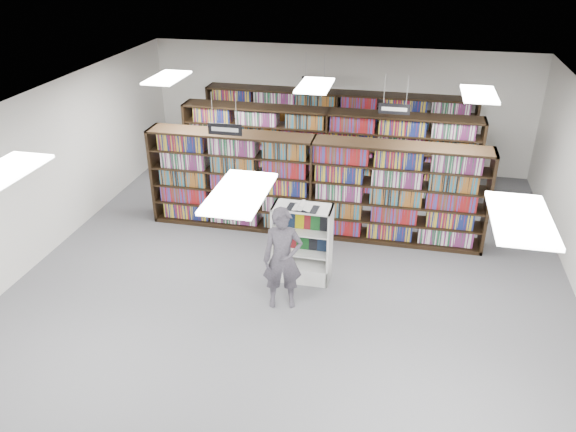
% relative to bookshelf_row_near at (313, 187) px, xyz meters
% --- Properties ---
extents(floor, '(12.00, 12.00, 0.00)m').
position_rel_bookshelf_row_near_xyz_m(floor, '(0.00, -2.00, -1.05)').
color(floor, '#59595F').
rests_on(floor, ground).
extents(ceiling, '(10.00, 12.00, 0.10)m').
position_rel_bookshelf_row_near_xyz_m(ceiling, '(0.00, -2.00, 2.15)').
color(ceiling, silver).
rests_on(ceiling, wall_back).
extents(wall_back, '(10.00, 0.10, 3.20)m').
position_rel_bookshelf_row_near_xyz_m(wall_back, '(0.00, 4.00, 0.55)').
color(wall_back, silver).
rests_on(wall_back, ground).
extents(wall_left, '(0.10, 12.00, 3.20)m').
position_rel_bookshelf_row_near_xyz_m(wall_left, '(-5.00, -2.00, 0.55)').
color(wall_left, silver).
rests_on(wall_left, ground).
extents(bookshelf_row_near, '(7.00, 0.60, 2.10)m').
position_rel_bookshelf_row_near_xyz_m(bookshelf_row_near, '(0.00, 0.00, 0.00)').
color(bookshelf_row_near, black).
rests_on(bookshelf_row_near, floor).
extents(bookshelf_row_mid, '(7.00, 0.60, 2.10)m').
position_rel_bookshelf_row_near_xyz_m(bookshelf_row_mid, '(0.00, 2.00, 0.00)').
color(bookshelf_row_mid, black).
rests_on(bookshelf_row_mid, floor).
extents(bookshelf_row_far, '(7.00, 0.60, 2.10)m').
position_rel_bookshelf_row_near_xyz_m(bookshelf_row_far, '(0.00, 3.70, 0.00)').
color(bookshelf_row_far, black).
rests_on(bookshelf_row_far, floor).
extents(aisle_sign_left, '(0.65, 0.02, 0.80)m').
position_rel_bookshelf_row_near_xyz_m(aisle_sign_left, '(-1.50, -1.00, 1.48)').
color(aisle_sign_left, '#B2B2B7').
rests_on(aisle_sign_left, ceiling).
extents(aisle_sign_right, '(0.65, 0.02, 0.80)m').
position_rel_bookshelf_row_near_xyz_m(aisle_sign_right, '(1.50, 1.00, 1.48)').
color(aisle_sign_right, '#B2B2B7').
rests_on(aisle_sign_right, ceiling).
extents(aisle_sign_center, '(0.65, 0.02, 0.80)m').
position_rel_bookshelf_row_near_xyz_m(aisle_sign_center, '(-0.50, 3.00, 1.48)').
color(aisle_sign_center, '#B2B2B7').
rests_on(aisle_sign_center, ceiling).
extents(troffer_front_left, '(0.60, 1.20, 0.04)m').
position_rel_bookshelf_row_near_xyz_m(troffer_front_left, '(-3.00, -5.00, 2.11)').
color(troffer_front_left, white).
rests_on(troffer_front_left, ceiling).
extents(troffer_front_center, '(0.60, 1.20, 0.04)m').
position_rel_bookshelf_row_near_xyz_m(troffer_front_center, '(0.00, -5.00, 2.11)').
color(troffer_front_center, white).
rests_on(troffer_front_center, ceiling).
extents(troffer_front_right, '(0.60, 1.20, 0.04)m').
position_rel_bookshelf_row_near_xyz_m(troffer_front_right, '(3.00, -5.00, 2.11)').
color(troffer_front_right, white).
rests_on(troffer_front_right, ceiling).
extents(troffer_back_left, '(0.60, 1.20, 0.04)m').
position_rel_bookshelf_row_near_xyz_m(troffer_back_left, '(-3.00, 0.00, 2.11)').
color(troffer_back_left, white).
rests_on(troffer_back_left, ceiling).
extents(troffer_back_center, '(0.60, 1.20, 0.04)m').
position_rel_bookshelf_row_near_xyz_m(troffer_back_center, '(0.00, 0.00, 2.11)').
color(troffer_back_center, white).
rests_on(troffer_back_center, ceiling).
extents(troffer_back_right, '(0.60, 1.20, 0.04)m').
position_rel_bookshelf_row_near_xyz_m(troffer_back_right, '(3.00, 0.00, 2.11)').
color(troffer_back_right, white).
rests_on(troffer_back_right, ceiling).
extents(endcap_display, '(1.06, 0.54, 1.48)m').
position_rel_bookshelf_row_near_xyz_m(endcap_display, '(0.13, -1.77, -0.55)').
color(endcap_display, white).
rests_on(endcap_display, floor).
extents(open_book, '(0.56, 0.35, 0.12)m').
position_rel_bookshelf_row_near_xyz_m(open_book, '(0.14, -1.88, 0.46)').
color(open_book, black).
rests_on(open_book, endcap_display).
extents(shopper, '(0.75, 0.58, 1.83)m').
position_rel_bookshelf_row_near_xyz_m(shopper, '(-0.03, -2.70, -0.14)').
color(shopper, '#4F4B55').
rests_on(shopper, floor).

